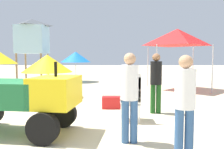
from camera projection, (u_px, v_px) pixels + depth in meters
ground at (54, 131)px, 4.99m from camera, size 80.00×80.00×0.00m
utility_cart at (19, 96)px, 4.78m from camera, size 2.68×1.58×1.50m
stacked_plastic_chairs at (131, 94)px, 5.66m from camera, size 0.48×0.48×1.20m
lifeguard_near_left at (156, 79)px, 6.50m from camera, size 0.32×0.32×1.70m
lifeguard_near_center at (130, 92)px, 4.24m from camera, size 0.32×0.32×1.67m
lifeguard_far_right at (185, 100)px, 3.60m from camera, size 0.32×0.32×1.63m
popup_canopy at (178, 37)px, 11.15m from camera, size 2.49×2.49×2.96m
lifeguard_tower at (33, 36)px, 15.21m from camera, size 1.98×1.98×4.08m
beach_umbrella_left at (76, 57)px, 14.80m from camera, size 1.93×1.93×1.94m
beach_umbrella_far at (48, 63)px, 9.00m from camera, size 1.96×1.96×1.69m
cooler_box at (112, 102)px, 7.19m from camera, size 0.59×0.34×0.37m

